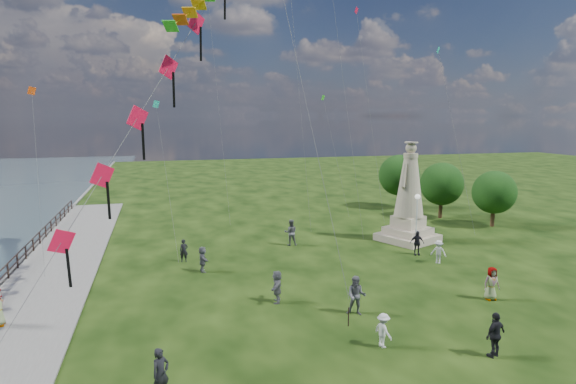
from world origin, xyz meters
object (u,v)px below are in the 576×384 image
object	(u,v)px
person_2	(383,330)
person_3	(495,335)
lamppost	(417,209)
person_4	(491,283)
statue	(409,204)
person_9	(417,243)
person_8	(439,252)
person_11	(277,286)
person_7	(291,232)
person_0	(161,374)
person_1	(356,296)
person_6	(184,251)
person_5	(203,259)

from	to	relation	value
person_2	person_3	world-z (taller)	person_3
lamppost	person_4	size ratio (longest dim) A/B	2.23
statue	person_9	world-z (taller)	statue
person_8	statue	bearing A→B (deg)	123.46
statue	person_11	world-z (taller)	statue
statue	person_7	distance (m)	9.27
person_9	person_8	bearing A→B (deg)	-66.68
person_0	lamppost	bearing A→B (deg)	3.56
person_1	person_11	distance (m)	4.16
person_6	person_8	bearing A→B (deg)	-13.74
person_1	statue	bearing A→B (deg)	81.40
person_8	person_9	world-z (taller)	person_9
person_2	person_4	world-z (taller)	person_4
lamppost	person_2	size ratio (longest dim) A/B	2.70
lamppost	person_11	size ratio (longest dim) A/B	2.33
person_4	person_7	size ratio (longest dim) A/B	0.90
person_1	person_4	bearing A→B (deg)	29.13
person_1	person_11	bearing A→B (deg)	172.13
lamppost	person_1	size ratio (longest dim) A/B	2.04
person_0	person_8	distance (m)	20.72
person_5	person_6	distance (m)	2.59
person_7	person_3	bearing A→B (deg)	112.10
person_2	person_11	world-z (taller)	person_11
lamppost	person_5	xyz separation A→B (m)	(-15.56, -1.65, -2.03)
lamppost	person_11	xyz separation A→B (m)	(-12.32, -7.62, -1.99)
person_8	person_3	bearing A→B (deg)	-69.79
person_5	person_8	world-z (taller)	person_5
person_6	person_7	bearing A→B (deg)	17.54
person_2	person_9	xyz separation A→B (m)	(8.27, 11.64, 0.12)
person_5	person_8	bearing A→B (deg)	-102.94
statue	person_11	bearing A→B (deg)	-167.92
person_7	person_6	bearing A→B (deg)	26.77
person_3	person_2	bearing A→B (deg)	-43.66
person_8	person_9	distance (m)	2.09
person_2	person_9	world-z (taller)	person_9
person_0	person_11	xyz separation A→B (m)	(5.83, 7.28, -0.05)
person_1	person_3	size ratio (longest dim) A/B	1.04
person_4	person_6	size ratio (longest dim) A/B	1.17
person_7	person_8	bearing A→B (deg)	151.83
person_8	lamppost	bearing A→B (deg)	123.96
person_0	person_1	size ratio (longest dim) A/B	0.93
person_8	person_11	bearing A→B (deg)	-119.77
person_6	person_11	size ratio (longest dim) A/B	0.89
person_8	person_0	bearing A→B (deg)	-105.30
person_5	person_11	distance (m)	6.79
person_6	lamppost	bearing A→B (deg)	-0.08
person_1	person_4	distance (m)	7.55
person_3	person_5	size ratio (longest dim) A/B	1.16
person_1	person_9	xyz separation A→B (m)	(8.04, 8.30, -0.12)
person_2	statue	bearing A→B (deg)	-47.21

